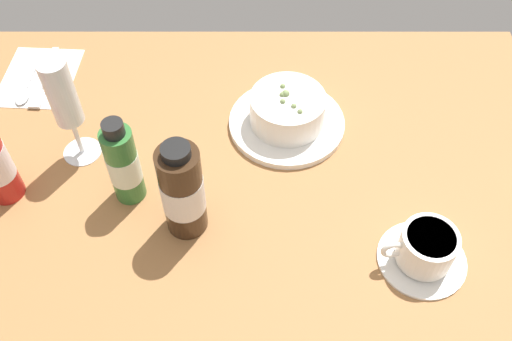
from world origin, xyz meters
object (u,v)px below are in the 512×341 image
Objects in this scene: wine_glass at (63,98)px; sauce_bottle_green at (123,164)px; cutlery_setting at (38,78)px; sauce_bottle_brown at (182,191)px; porridge_bowl at (287,112)px; coffee_cup at (425,250)px.

wine_glass is 1.22× the size of sauce_bottle_green.
sauce_bottle_brown is (-30.94, 32.64, 8.12)cm from cutlery_setting.
cutlery_setting is at bearing -51.46° from sauce_bottle_green.
sauce_bottle_green is at bearing 137.76° from wine_glass.
cutlery_setting is 25.10cm from wine_glass.
coffee_cup is (-19.05, 27.26, -0.18)cm from porridge_bowl.
porridge_bowl is 33.25cm from coffee_cup.
coffee_cup is (-66.05, 39.23, 2.84)cm from cutlery_setting.
sauce_bottle_brown reaches higher than coffee_cup.
cutlery_setting is 76.87cm from coffee_cup.
porridge_bowl is 48.59cm from cutlery_setting.
sauce_bottle_green reaches higher than coffee_cup.
porridge_bowl is 1.17× the size of cutlery_setting.
cutlery_setting is at bearing -46.53° from sauce_bottle_brown.
cutlery_setting is 0.97× the size of sauce_bottle_brown.
sauce_bottle_brown is at bearing 148.79° from sauce_bottle_green.
porridge_bowl is 1.14× the size of sauce_bottle_brown.
porridge_bowl is 1.02× the size of wine_glass.
sauce_bottle_green is (25.60, 14.88, 4.15)cm from porridge_bowl.
porridge_bowl is 36.92cm from wine_glass.
wine_glass is at bearing -37.11° from sauce_bottle_brown.
wine_glass is (54.17, -21.02, 9.71)cm from coffee_cup.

